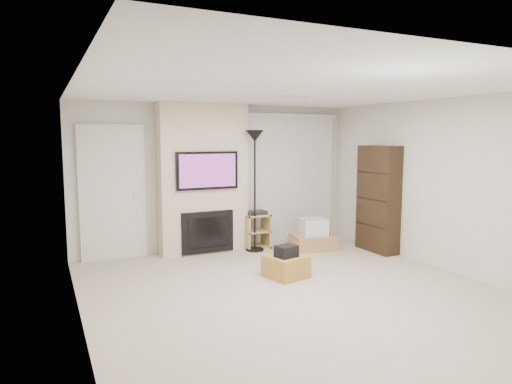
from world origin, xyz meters
name	(u,v)px	position (x,y,z in m)	size (l,w,h in m)	color
floor	(297,294)	(0.00, 0.00, 0.00)	(5.00, 5.50, 0.00)	#BFB09B
ceiling	(300,90)	(0.00, 0.00, 2.50)	(5.00, 5.50, 0.00)	white
wall_back	(218,177)	(0.00, 2.75, 1.25)	(5.00, 2.50, 0.00)	silver
wall_front	(508,241)	(0.00, -2.75, 1.25)	(5.00, 2.50, 0.00)	silver
wall_left	(78,208)	(-2.50, 0.00, 1.25)	(5.50, 2.50, 0.00)	silver
wall_right	(448,185)	(2.50, 0.00, 1.25)	(5.50, 2.50, 0.00)	silver
hvac_vent	(295,96)	(0.40, 0.80, 2.50)	(0.35, 0.18, 0.01)	silver
ottoman	(286,266)	(0.21, 0.67, 0.15)	(0.50, 0.50, 0.30)	#B28635
black_bag	(286,251)	(0.19, 0.63, 0.38)	(0.28, 0.22, 0.16)	black
fireplace_wall	(203,179)	(-0.35, 2.54, 1.24)	(1.50, 0.47, 2.50)	beige
entry_door	(113,193)	(-1.80, 2.71, 1.05)	(1.02, 0.11, 2.14)	silver
vertical_blinds	(289,173)	(1.40, 2.70, 1.27)	(1.98, 0.10, 2.37)	silver
floor_lamp	(255,156)	(0.46, 2.22, 1.62)	(0.31, 0.31, 2.06)	black
av_stand	(256,228)	(0.56, 2.39, 0.35)	(0.45, 0.38, 0.66)	tan
box_stack	(313,237)	(1.44, 1.91, 0.20)	(0.88, 0.73, 0.53)	tan
bookshelf	(378,199)	(2.34, 1.30, 0.90)	(0.30, 0.80, 1.80)	black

